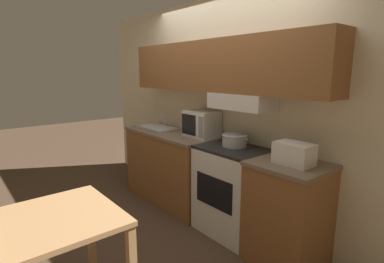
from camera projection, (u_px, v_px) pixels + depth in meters
The scene contains 10 objects.
ground_plane at pixel (222, 211), 3.73m from camera, with size 16.00×16.00×0.00m, color #4C3828.
wall_back at pixel (222, 92), 3.40m from camera, with size 5.16×0.38×2.55m.
lower_counter_main at pixel (172, 166), 3.97m from camera, with size 1.42×0.58×0.94m.
lower_counter_right_stub at pixel (288, 214), 2.65m from camera, with size 0.63×0.58×0.94m.
stove_range at pixel (232, 191), 3.17m from camera, with size 0.72×0.54×0.94m.
cooking_pot at pixel (235, 140), 3.13m from camera, with size 0.35×0.27×0.13m.
microwave at pixel (201, 124), 3.58m from camera, with size 0.40×0.29×0.31m.
toaster at pixel (294, 154), 2.51m from camera, with size 0.32×0.21×0.19m.
sink_basin at pixel (158, 127), 4.11m from camera, with size 0.55×0.34×0.23m.
dining_table at pixel (56, 233), 2.04m from camera, with size 0.82×0.82×0.74m.
Camera 1 is at (2.43, -2.50, 1.71)m, focal length 28.00 mm.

